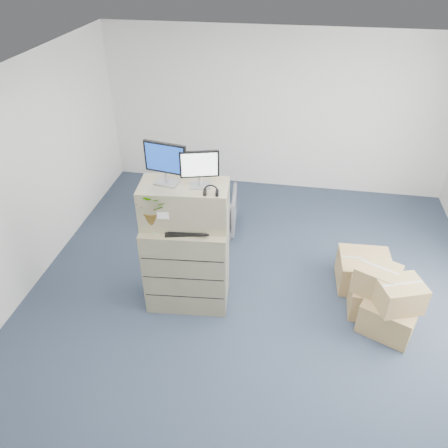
{
  "coord_description": "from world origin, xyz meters",
  "views": [
    {
      "loc": [
        0.31,
        -3.82,
        4.08
      ],
      "look_at": [
        -0.41,
        0.4,
        1.13
      ],
      "focal_mm": 35.0,
      "sensor_mm": 36.0,
      "label": 1
    }
  ],
  "objects_px": {
    "monitor_right": "(199,167)",
    "potted_plant": "(154,212)",
    "keyboard": "(187,231)",
    "filing_cabinet_lower": "(187,264)",
    "water_bottle": "(195,213)",
    "office_chair": "(212,208)",
    "monitor_left": "(165,161)"
  },
  "relations": [
    {
      "from": "water_bottle",
      "to": "office_chair",
      "type": "height_order",
      "value": "water_bottle"
    },
    {
      "from": "monitor_left",
      "to": "potted_plant",
      "type": "distance_m",
      "value": 0.6
    },
    {
      "from": "monitor_right",
      "to": "keyboard",
      "type": "height_order",
      "value": "monitor_right"
    },
    {
      "from": "filing_cabinet_lower",
      "to": "keyboard",
      "type": "relative_size",
      "value": 2.36
    },
    {
      "from": "filing_cabinet_lower",
      "to": "keyboard",
      "type": "xyz_separation_m",
      "value": [
        0.06,
        -0.13,
        0.6
      ]
    },
    {
      "from": "keyboard",
      "to": "potted_plant",
      "type": "height_order",
      "value": "potted_plant"
    },
    {
      "from": "filing_cabinet_lower",
      "to": "office_chair",
      "type": "height_order",
      "value": "filing_cabinet_lower"
    },
    {
      "from": "monitor_left",
      "to": "keyboard",
      "type": "height_order",
      "value": "monitor_left"
    },
    {
      "from": "filing_cabinet_lower",
      "to": "monitor_right",
      "type": "distance_m",
      "value": 1.34
    },
    {
      "from": "monitor_left",
      "to": "monitor_right",
      "type": "distance_m",
      "value": 0.38
    },
    {
      "from": "water_bottle",
      "to": "office_chair",
      "type": "distance_m",
      "value": 1.87
    },
    {
      "from": "monitor_right",
      "to": "monitor_left",
      "type": "bearing_deg",
      "value": 163.87
    },
    {
      "from": "monitor_right",
      "to": "keyboard",
      "type": "distance_m",
      "value": 0.76
    },
    {
      "from": "water_bottle",
      "to": "keyboard",
      "type": "bearing_deg",
      "value": -112.89
    },
    {
      "from": "filing_cabinet_lower",
      "to": "office_chair",
      "type": "relative_size",
      "value": 1.55
    },
    {
      "from": "monitor_right",
      "to": "office_chair",
      "type": "distance_m",
      "value": 2.2
    },
    {
      "from": "filing_cabinet_lower",
      "to": "monitor_left",
      "type": "distance_m",
      "value": 1.38
    },
    {
      "from": "potted_plant",
      "to": "office_chair",
      "type": "distance_m",
      "value": 2.07
    },
    {
      "from": "filing_cabinet_lower",
      "to": "water_bottle",
      "type": "distance_m",
      "value": 0.76
    },
    {
      "from": "filing_cabinet_lower",
      "to": "keyboard",
      "type": "bearing_deg",
      "value": -70.52
    },
    {
      "from": "water_bottle",
      "to": "potted_plant",
      "type": "xyz_separation_m",
      "value": [
        -0.44,
        -0.16,
        0.07
      ]
    },
    {
      "from": "keyboard",
      "to": "office_chair",
      "type": "relative_size",
      "value": 0.66
    },
    {
      "from": "monitor_right",
      "to": "potted_plant",
      "type": "distance_m",
      "value": 0.74
    },
    {
      "from": "office_chair",
      "to": "monitor_left",
      "type": "bearing_deg",
      "value": 77.05
    },
    {
      "from": "monitor_right",
      "to": "keyboard",
      "type": "bearing_deg",
      "value": -139.34
    },
    {
      "from": "potted_plant",
      "to": "monitor_right",
      "type": "bearing_deg",
      "value": 21.55
    },
    {
      "from": "monitor_right",
      "to": "potted_plant",
      "type": "height_order",
      "value": "monitor_right"
    },
    {
      "from": "office_chair",
      "to": "filing_cabinet_lower",
      "type": "bearing_deg",
      "value": 84.12
    },
    {
      "from": "monitor_left",
      "to": "office_chair",
      "type": "distance_m",
      "value": 2.23
    },
    {
      "from": "potted_plant",
      "to": "office_chair",
      "type": "xyz_separation_m",
      "value": [
        0.31,
        1.77,
        -1.03
      ]
    },
    {
      "from": "filing_cabinet_lower",
      "to": "keyboard",
      "type": "height_order",
      "value": "keyboard"
    },
    {
      "from": "water_bottle",
      "to": "filing_cabinet_lower",
      "type": "bearing_deg",
      "value": -165.18
    }
  ]
}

